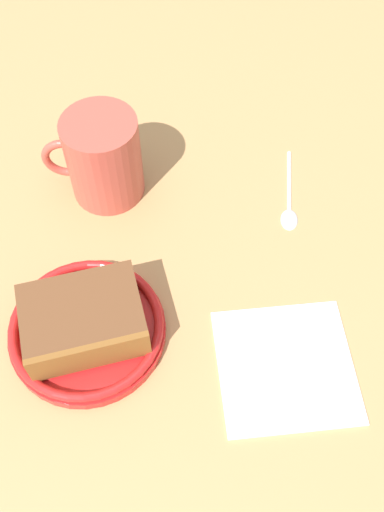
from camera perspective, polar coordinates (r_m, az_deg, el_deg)
The scene contains 6 objects.
ground_plane at distance 62.31cm, azimuth -5.46°, elevation -6.91°, with size 147.83×147.83×3.81cm, color tan.
small_plate at distance 59.56cm, azimuth -10.27°, elevation -7.08°, with size 15.81×15.81×2.11cm.
cake_slice at distance 57.30cm, azimuth -10.59°, elevation -6.25°, with size 13.76×12.14×4.64cm.
tea_mug at distance 66.61cm, azimuth -8.78°, elevation 9.55°, with size 11.21×8.44×10.53cm.
teaspoon at distance 68.80cm, azimuth 9.57°, elevation 4.97°, with size 2.09×12.05×0.80cm.
folded_napkin at distance 58.58cm, azimuth 9.20°, elevation -10.58°, with size 13.25×13.10×0.60cm, color white.
Camera 1 is at (9.16, -26.21, 53.88)cm, focal length 40.71 mm.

